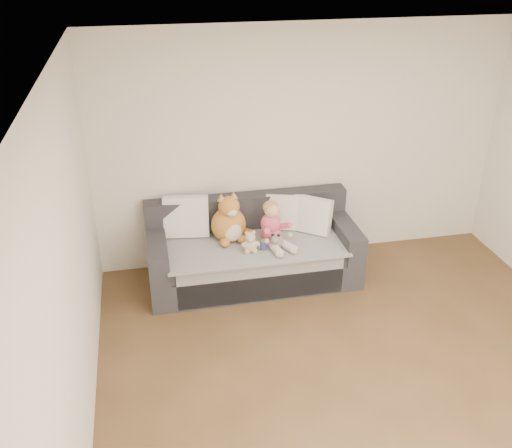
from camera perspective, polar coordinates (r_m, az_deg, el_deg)
The scene contains 10 objects.
room_shell at distance 4.43m, azimuth 12.01°, elevation -1.33°, with size 5.00×5.00×5.00m.
sofa at distance 6.10m, azimuth -0.36°, elevation -2.87°, with size 2.20×0.94×0.85m.
cushion_left at distance 6.06m, azimuth -7.00°, elevation 0.76°, with size 0.50×0.28×0.45m.
cushion_right_back at distance 6.18m, azimuth 2.94°, elevation 1.23°, with size 0.45×0.30×0.40m.
cushion_right_front at distance 6.13m, azimuth 5.61°, elevation 0.91°, with size 0.45×0.40×0.40m.
toddler at distance 5.86m, azimuth 1.69°, elevation -0.24°, with size 0.33×0.48×0.47m.
plush_cat at distance 5.94m, azimuth -2.70°, elevation 0.20°, with size 0.45×0.42×0.56m.
teddy_bear at distance 5.75m, azimuth -0.58°, elevation -1.95°, with size 0.19×0.14×0.24m.
plush_cow at distance 5.85m, azimuth 2.03°, elevation -1.64°, with size 0.15×0.23×0.19m.
sippy_cup at distance 5.81m, azimuth 0.74°, elevation -1.99°, with size 0.11×0.09×0.12m.
Camera 1 is at (-1.68, -3.11, 3.38)m, focal length 40.00 mm.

